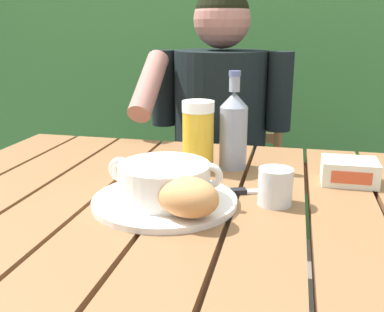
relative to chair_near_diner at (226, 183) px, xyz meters
The scene contains 11 objects.
dining_table 0.91m from the chair_near_diner, 84.99° to the right, with size 1.23×0.90×0.74m.
chair_near_diner is the anchor object (origin of this frame).
person_eating 0.31m from the chair_near_diner, 90.83° to the right, with size 0.48×0.47×1.21m.
serving_plate 0.96m from the chair_near_diner, 89.05° to the right, with size 0.28×0.28×0.01m.
soup_bowl 0.98m from the chair_near_diner, 89.05° to the right, with size 0.23×0.18×0.08m.
bread_roll 1.05m from the chair_near_diner, 85.48° to the right, with size 0.14×0.12×0.07m.
beer_glass 0.78m from the chair_near_diner, 87.28° to the right, with size 0.08×0.08×0.17m.
beer_bottle 0.77m from the chair_near_diner, 80.40° to the right, with size 0.07×0.07×0.23m.
water_glass_small 0.96m from the chair_near_diner, 75.72° to the right, with size 0.07×0.07×0.07m.
butter_tub 0.86m from the chair_near_diner, 62.35° to the right, with size 0.12×0.09×0.05m.
table_knife 0.89m from the chair_near_diner, 79.09° to the right, with size 0.15×0.07×0.01m.
Camera 1 is at (0.17, -0.81, 1.08)m, focal length 42.43 mm.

